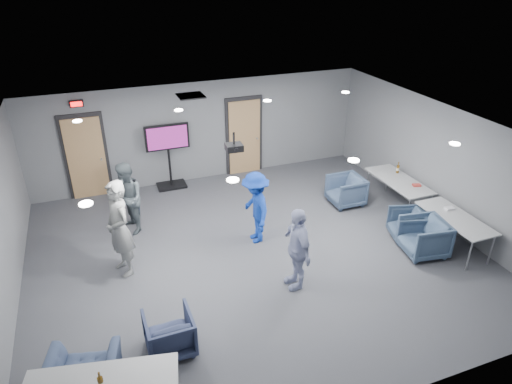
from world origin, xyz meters
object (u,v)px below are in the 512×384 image
object	(u,v)px
table_right_a	(399,182)
projector	(234,147)
person_a	(119,229)
person_d	(255,208)
person_b	(127,199)
bottle_front	(101,383)
chair_right_a	(346,191)
table_right_b	(455,219)
chair_front_a	(169,333)
person_c	(297,248)
bottle_right	(398,169)
tv_stand	(169,152)
chair_front_b	(83,377)
chair_right_c	(424,237)
chair_right_b	(408,225)

from	to	relation	value
table_right_a	projector	xyz separation A→B (m)	(-4.36, -0.56, 1.72)
person_a	person_d	world-z (taller)	person_a
person_a	person_b	distance (m)	1.51
bottle_front	chair_right_a	bearing A→B (deg)	35.13
table_right_a	person_d	bearing A→B (deg)	92.49
chair_right_a	table_right_b	size ratio (longest dim) A/B	0.47
person_b	projector	size ratio (longest dim) A/B	4.67
chair_right_a	chair_front_a	size ratio (longest dim) A/B	1.08
person_a	chair_right_a	world-z (taller)	person_a
person_c	bottle_right	world-z (taller)	person_c
bottle_right	tv_stand	size ratio (longest dim) A/B	0.17
person_c	table_right_a	distance (m)	4.09
chair_right_a	chair_front_b	size ratio (longest dim) A/B	0.84
table_right_b	chair_right_c	bearing A→B (deg)	88.45
projector	chair_right_a	bearing A→B (deg)	23.11
chair_right_c	chair_right_a	bearing A→B (deg)	-162.32
person_c	chair_right_b	bearing A→B (deg)	103.09
person_b	chair_right_a	size ratio (longest dim) A/B	2.04
person_c	bottle_right	xyz separation A→B (m)	(3.84, 2.24, 0.02)
person_c	chair_right_a	size ratio (longest dim) A/B	2.03
person_c	tv_stand	xyz separation A→B (m)	(-1.34, 4.98, 0.17)
person_c	chair_right_b	distance (m)	3.08
bottle_right	person_b	bearing A→B (deg)	172.93
person_c	chair_right_a	distance (m)	3.56
chair_front_a	chair_right_b	bearing A→B (deg)	-166.78
person_d	bottle_front	size ratio (longest dim) A/B	5.60
chair_right_b	table_right_b	bearing A→B (deg)	62.25
person_c	tv_stand	bearing A→B (deg)	-163.29
chair_right_b	tv_stand	size ratio (longest dim) A/B	0.42
tv_stand	person_c	bearing A→B (deg)	-74.90
bottle_right	projector	distance (m)	4.92
person_c	bottle_front	bearing A→B (deg)	-61.20
chair_right_b	chair_front_b	world-z (taller)	chair_right_b
chair_front_a	bottle_right	bearing A→B (deg)	-155.48
table_right_a	projector	size ratio (longest dim) A/B	5.19
person_d	tv_stand	distance (m)	3.49
chair_front_b	table_right_b	xyz separation A→B (m)	(7.44, 1.11, 0.37)
table_right_b	chair_right_b	bearing A→B (deg)	45.89
chair_right_b	tv_stand	bearing A→B (deg)	-118.98
chair_right_a	chair_front_b	bearing A→B (deg)	-59.53
tv_stand	chair_right_a	bearing A→B (deg)	-33.11
person_c	table_right_a	world-z (taller)	person_c
person_a	person_c	xyz separation A→B (m)	(2.95, -1.58, -0.16)
person_d	chair_right_c	xyz separation A→B (m)	(3.07, -1.72, -0.42)
table_right_a	tv_stand	bearing A→B (deg)	58.01
chair_right_b	projector	distance (m)	4.31
person_b	person_c	size ratio (longest dim) A/B	1.01
table_right_a	chair_right_a	bearing A→B (deg)	62.22
table_right_b	projector	xyz separation A→B (m)	(-4.36, 1.34, 1.72)
chair_right_b	chair_front_a	world-z (taller)	chair_front_a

